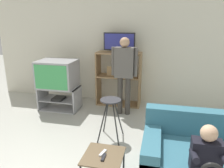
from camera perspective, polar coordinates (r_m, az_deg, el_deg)
The scene contains 12 objects.
wall_back at distance 5.19m, azimuth 2.17°, elevation 9.34°, with size 6.40×0.06×2.60m.
tv_stand at distance 5.05m, azimuth -13.48°, elevation -3.59°, with size 0.87×0.49×0.52m.
television_main at distance 4.89m, azimuth -14.04°, elevation 2.57°, with size 0.80×0.63×0.59m.
media_shelf at distance 5.06m, azimuth 1.73°, elevation 1.45°, with size 1.02×0.40×1.24m.
television_flat at distance 4.91m, azimuth 1.89°, elevation 10.65°, with size 0.70×0.20×0.43m.
folding_stool at distance 3.60m, azimuth -0.36°, elevation -6.19°, with size 0.38×0.41×0.71m.
snack_table at distance 2.81m, azimuth -2.26°, elevation -18.74°, with size 0.48×0.48×0.38m.
remote_control_black at distance 2.74m, azimuth -2.22°, elevation -18.57°, with size 0.04×0.14×0.02m, color #232328.
remote_control_white at distance 2.81m, azimuth -2.41°, elevation -17.53°, with size 0.04×0.14×0.02m, color silver.
couch at distance 3.15m, azimuth 26.81°, elevation -17.60°, with size 1.94×0.93×0.81m.
person_standing_adult at distance 4.45m, azimuth 3.22°, elevation 3.92°, with size 0.53×0.20×1.62m.
person_seated_child at distance 2.49m, azimuth 23.54°, elevation -18.70°, with size 0.33×0.43×0.97m.
Camera 1 is at (0.96, -1.54, 1.97)m, focal length 35.00 mm.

